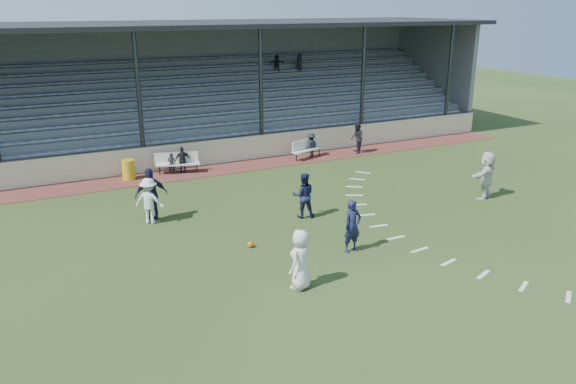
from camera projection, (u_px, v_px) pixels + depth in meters
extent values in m
plane|color=#2B3D19|center=(323.00, 253.00, 17.73)|extent=(90.00, 90.00, 0.00)
cube|color=#572622|center=(214.00, 170.00, 26.66)|extent=(34.00, 2.00, 0.02)
cube|color=beige|center=(206.00, 153.00, 27.37)|extent=(34.00, 0.18, 1.20)
cube|color=beige|center=(178.00, 164.00, 25.93)|extent=(2.03, 0.93, 0.06)
cube|color=beige|center=(176.00, 158.00, 26.03)|extent=(1.94, 0.60, 0.54)
cylinder|color=#292C30|center=(160.00, 170.00, 25.86)|extent=(0.06, 0.06, 0.40)
cylinder|color=#292C30|center=(197.00, 168.00, 26.14)|extent=(0.06, 0.06, 0.40)
cube|color=beige|center=(308.00, 150.00, 28.49)|extent=(2.02, 1.03, 0.06)
cube|color=beige|center=(306.00, 144.00, 28.60)|extent=(1.91, 0.70, 0.54)
cylinder|color=#292C30|center=(297.00, 157.00, 28.00)|extent=(0.06, 0.06, 0.40)
cylinder|color=#292C30|center=(319.00, 151.00, 29.14)|extent=(0.06, 0.06, 0.40)
cylinder|color=gold|center=(128.00, 170.00, 25.04)|extent=(0.56, 0.56, 0.89)
sphere|color=#D4560C|center=(250.00, 244.00, 18.15)|extent=(0.21, 0.21, 0.21)
imported|color=silver|center=(301.00, 259.00, 15.34)|extent=(1.00, 0.92, 1.72)
imported|color=#141939|center=(352.00, 226.00, 17.63)|extent=(0.66, 0.46, 1.72)
imported|color=#141939|center=(304.00, 195.00, 20.51)|extent=(0.99, 0.88, 1.69)
imported|color=silver|center=(149.00, 201.00, 19.93)|extent=(1.25, 1.15, 1.68)
imported|color=#141939|center=(151.00, 195.00, 20.14)|extent=(1.16, 0.50, 1.97)
imported|color=silver|center=(486.00, 175.00, 22.53)|extent=(1.87, 1.22, 1.93)
imported|color=black|center=(357.00, 138.00, 29.38)|extent=(0.84, 0.94, 1.59)
imported|color=black|center=(172.00, 164.00, 25.78)|extent=(0.43, 0.35, 1.01)
imported|color=black|center=(183.00, 160.00, 25.94)|extent=(0.73, 0.31, 1.24)
imported|color=black|center=(311.00, 145.00, 28.71)|extent=(0.91, 0.72, 1.23)
cube|color=slate|center=(203.00, 150.00, 27.84)|extent=(34.00, 0.80, 1.20)
cube|color=#8896A5|center=(202.00, 137.00, 27.71)|extent=(33.00, 0.28, 0.10)
cube|color=slate|center=(198.00, 143.00, 28.45)|extent=(34.00, 0.80, 1.60)
cube|color=#8896A5|center=(196.00, 126.00, 28.27)|extent=(33.00, 0.28, 0.10)
cube|color=slate|center=(193.00, 136.00, 29.07)|extent=(34.00, 0.80, 2.00)
cube|color=#8896A5|center=(191.00, 115.00, 28.82)|extent=(33.00, 0.28, 0.10)
cube|color=slate|center=(188.00, 129.00, 29.69)|extent=(34.00, 0.80, 2.40)
cube|color=#8896A5|center=(186.00, 105.00, 29.37)|extent=(33.00, 0.28, 0.10)
cube|color=slate|center=(184.00, 123.00, 30.30)|extent=(34.00, 0.80, 2.80)
cube|color=#8896A5|center=(182.00, 96.00, 29.93)|extent=(33.00, 0.28, 0.10)
cube|color=slate|center=(179.00, 116.00, 30.92)|extent=(34.00, 0.80, 3.20)
cube|color=#8896A5|center=(177.00, 86.00, 30.48)|extent=(33.00, 0.28, 0.10)
cube|color=slate|center=(175.00, 111.00, 31.54)|extent=(34.00, 0.80, 3.60)
cube|color=#8896A5|center=(173.00, 77.00, 31.03)|extent=(33.00, 0.28, 0.10)
cube|color=slate|center=(171.00, 105.00, 32.16)|extent=(34.00, 0.80, 4.00)
cube|color=#8896A5|center=(168.00, 68.00, 31.59)|extent=(33.00, 0.28, 0.10)
cube|color=slate|center=(167.00, 99.00, 32.77)|extent=(34.00, 0.80, 4.40)
cube|color=#8896A5|center=(164.00, 60.00, 32.14)|extent=(33.00, 0.28, 0.10)
cube|color=slate|center=(164.00, 81.00, 32.97)|extent=(34.00, 0.40, 6.40)
cube|color=slate|center=(430.00, 73.00, 36.94)|extent=(0.30, 7.80, 6.40)
cube|color=black|center=(178.00, 24.00, 28.60)|extent=(34.60, 9.00, 0.22)
cylinder|color=#292C30|center=(139.00, 103.00, 25.36)|extent=(0.20, 0.20, 6.50)
cylinder|color=#292C30|center=(261.00, 94.00, 27.86)|extent=(0.20, 0.20, 6.50)
cylinder|color=#292C30|center=(363.00, 86.00, 30.37)|extent=(0.20, 0.20, 6.50)
cylinder|color=#292C30|center=(449.00, 80.00, 32.88)|extent=(0.20, 0.20, 6.50)
cylinder|color=#292C30|center=(206.00, 140.00, 27.16)|extent=(34.00, 0.05, 0.05)
imported|color=black|center=(300.00, 62.00, 34.13)|extent=(0.60, 0.50, 1.04)
imported|color=black|center=(277.00, 63.00, 33.49)|extent=(1.00, 0.68, 1.04)
cube|color=silver|center=(363.00, 172.00, 26.25)|extent=(0.54, 0.61, 0.01)
cube|color=silver|center=(357.00, 179.00, 25.24)|extent=(0.59, 0.56, 0.01)
cube|color=silver|center=(354.00, 187.00, 24.18)|extent=(0.64, 0.51, 0.01)
cube|color=silver|center=(354.00, 195.00, 23.11)|extent=(0.67, 0.44, 0.01)
cube|color=silver|center=(358.00, 205.00, 22.03)|extent=(0.70, 0.37, 0.01)
cube|color=silver|center=(366.00, 215.00, 20.96)|extent=(0.71, 0.29, 0.01)
cube|color=silver|center=(379.00, 226.00, 19.92)|extent=(0.71, 0.21, 0.01)
cube|color=silver|center=(396.00, 238.00, 18.92)|extent=(0.70, 0.12, 0.01)
cube|color=silver|center=(420.00, 250.00, 17.98)|extent=(0.71, 0.21, 0.01)
cube|color=silver|center=(449.00, 262.00, 17.12)|extent=(0.71, 0.29, 0.01)
cube|color=silver|center=(483.00, 274.00, 16.34)|extent=(0.70, 0.37, 0.01)
cube|color=silver|center=(524.00, 286.00, 15.66)|extent=(0.67, 0.44, 0.01)
cube|color=silver|center=(568.00, 297.00, 15.09)|extent=(0.64, 0.51, 0.01)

